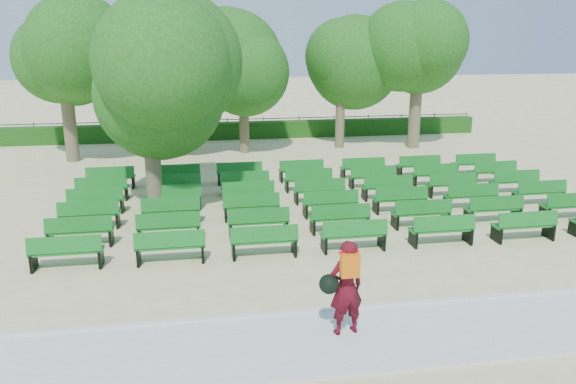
% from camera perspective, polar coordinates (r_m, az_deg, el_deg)
% --- Properties ---
extents(ground, '(120.00, 120.00, 0.00)m').
position_cam_1_polar(ground, '(17.39, 0.14, -2.58)').
color(ground, '#D0C28A').
extents(paving, '(30.00, 2.20, 0.06)m').
position_cam_1_polar(paving, '(10.77, 6.98, -14.64)').
color(paving, silver).
rests_on(paving, ground).
extents(curb, '(30.00, 0.12, 0.10)m').
position_cam_1_polar(curb, '(11.73, 5.38, -11.80)').
color(curb, silver).
rests_on(curb, ground).
extents(hedge, '(26.00, 0.70, 0.90)m').
position_cam_1_polar(hedge, '(30.82, -4.25, 6.28)').
color(hedge, '#1A4C13').
rests_on(hedge, ground).
extents(fence, '(26.00, 0.10, 1.02)m').
position_cam_1_polar(fence, '(31.29, -4.30, 5.58)').
color(fence, black).
rests_on(fence, ground).
extents(tree_line, '(21.80, 6.80, 7.04)m').
position_cam_1_polar(tree_line, '(26.99, -3.42, 3.98)').
color(tree_line, '#215F19').
rests_on(tree_line, ground).
extents(bench_array, '(1.75, 0.66, 1.08)m').
position_cam_1_polar(bench_array, '(18.27, 3.54, -1.42)').
color(bench_array, '#126C1E').
rests_on(bench_array, ground).
extents(tree_among, '(4.47, 4.47, 6.05)m').
position_cam_1_polar(tree_among, '(17.75, -14.07, 10.58)').
color(tree_among, brown).
rests_on(tree_among, ground).
extents(person, '(0.89, 0.57, 1.83)m').
position_cam_1_polar(person, '(10.46, 5.81, -9.52)').
color(person, '#490A13').
rests_on(person, ground).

